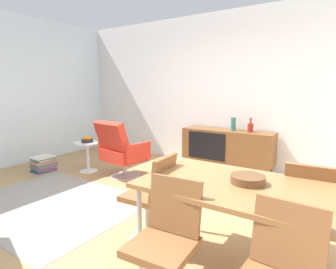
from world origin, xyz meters
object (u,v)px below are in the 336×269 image
(dining_chair_near_window, at_px, (152,195))
(magazine_stack, at_px, (43,164))
(dining_chair_front_left, at_px, (166,240))
(lounge_chair_red, at_px, (121,150))
(side_table_round, at_px, (88,153))
(vase_cobalt, at_px, (250,127))
(vase_sculptural_dark, at_px, (233,124))
(dining_table, at_px, (248,191))
(dining_chair_back_right, at_px, (309,205))
(sideboard, at_px, (227,146))
(wooden_bowl_on_table, at_px, (248,179))
(fruit_bowl, at_px, (87,140))

(dining_chair_near_window, bearing_deg, magazine_stack, 165.63)
(dining_chair_front_left, bearing_deg, magazine_stack, 159.29)
(lounge_chair_red, xyz_separation_m, side_table_round, (-0.74, -0.05, -0.15))
(vase_cobalt, bearing_deg, vase_sculptural_dark, 180.00)
(dining_table, relative_size, dining_chair_back_right, 1.87)
(sideboard, relative_size, side_table_round, 3.08)
(vase_cobalt, relative_size, dining_table, 0.15)
(dining_chair_front_left, relative_size, magazine_stack, 2.18)
(vase_sculptural_dark, relative_size, dining_chair_near_window, 0.27)
(wooden_bowl_on_table, relative_size, dining_chair_near_window, 0.30)
(sideboard, relative_size, vase_sculptural_dark, 7.01)
(fruit_bowl, bearing_deg, dining_table, -20.63)
(vase_sculptural_dark, distance_m, wooden_bowl_on_table, 2.79)
(vase_cobalt, distance_m, lounge_chair_red, 2.18)
(sideboard, distance_m, vase_sculptural_dark, 0.41)
(vase_cobalt, relative_size, side_table_round, 0.46)
(vase_sculptural_dark, distance_m, dining_table, 2.85)
(sideboard, height_order, dining_chair_front_left, dining_chair_front_left)
(vase_sculptural_dark, bearing_deg, vase_cobalt, 0.00)
(vase_sculptural_dark, bearing_deg, fruit_bowl, -145.81)
(wooden_bowl_on_table, bearing_deg, fruit_bowl, 160.15)
(dining_chair_back_right, xyz_separation_m, dining_chair_near_window, (-1.24, -0.55, 0.00))
(sideboard, xyz_separation_m, lounge_chair_red, (-1.26, -1.37, 0.03))
(sideboard, relative_size, magazine_stack, 4.08)
(dining_chair_near_window, relative_size, side_table_round, 1.65)
(dining_table, bearing_deg, side_table_round, 159.35)
(dining_chair_back_right, distance_m, magazine_stack, 4.23)
(wooden_bowl_on_table, bearing_deg, sideboard, 114.52)
(lounge_chair_red, distance_m, magazine_stack, 1.52)
(vase_sculptural_dark, bearing_deg, lounge_chair_red, -134.82)
(vase_cobalt, relative_size, magazine_stack, 0.61)
(dining_table, bearing_deg, dining_chair_front_left, -122.39)
(vase_sculptural_dark, xyz_separation_m, magazine_stack, (-2.76, -1.86, -0.70))
(dining_chair_near_window, bearing_deg, dining_chair_back_right, 24.04)
(dining_chair_back_right, xyz_separation_m, fruit_bowl, (-3.55, 0.64, 0.09))
(vase_sculptural_dark, xyz_separation_m, fruit_bowl, (-2.10, -1.43, -0.27))
(dining_table, height_order, dining_chair_back_right, dining_chair_back_right)
(dining_table, xyz_separation_m, dining_chair_back_right, (0.35, 0.56, -0.23))
(wooden_bowl_on_table, bearing_deg, lounge_chair_red, 153.75)
(dining_chair_front_left, bearing_deg, dining_chair_near_window, 133.48)
(vase_cobalt, distance_m, vase_sculptural_dark, 0.30)
(sideboard, relative_size, fruit_bowl, 8.00)
(dining_chair_front_left, bearing_deg, dining_chair_back_right, 57.62)
(vase_cobalt, relative_size, dining_chair_back_right, 0.28)
(sideboard, relative_size, vase_cobalt, 6.64)
(sideboard, xyz_separation_m, magazine_stack, (-2.66, -1.86, -0.31))
(dining_table, bearing_deg, wooden_bowl_on_table, 112.37)
(dining_chair_front_left, distance_m, lounge_chair_red, 2.78)
(dining_table, relative_size, dining_chair_front_left, 1.87)
(sideboard, bearing_deg, magazine_stack, -144.99)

